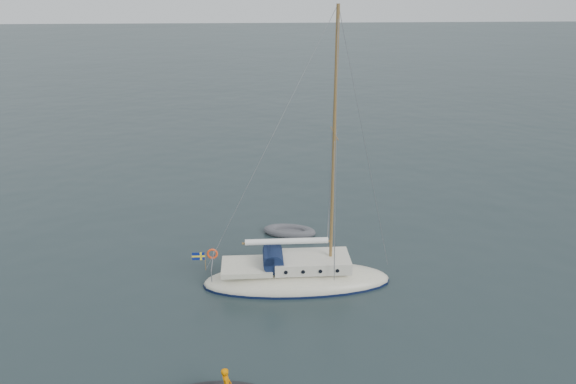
{
  "coord_description": "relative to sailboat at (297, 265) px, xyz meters",
  "views": [
    {
      "loc": [
        -3.78,
        -24.44,
        13.05
      ],
      "look_at": [
        -2.31,
        0.0,
        3.61
      ],
      "focal_mm": 35.0,
      "sensor_mm": 36.0,
      "label": 1
    }
  ],
  "objects": [
    {
      "name": "ground",
      "position": [
        2.03,
        2.24,
        -0.96
      ],
      "size": [
        300.0,
        300.0,
        0.0
      ],
      "primitive_type": "plane",
      "color": "black",
      "rests_on": "ground"
    },
    {
      "name": "sailboat",
      "position": [
        0.0,
        0.0,
        0.0
      ],
      "size": [
        8.88,
        2.66,
        12.65
      ],
      "rotation": [
        0.0,
        0.0,
        0.0
      ],
      "color": "beige",
      "rests_on": "ground"
    },
    {
      "name": "dinghy",
      "position": [
        -0.02,
        5.24,
        -0.78
      ],
      "size": [
        2.85,
        1.29,
        0.41
      ],
      "rotation": [
        0.0,
        0.0,
        -0.24
      ],
      "color": "#505056",
      "rests_on": "ground"
    }
  ]
}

